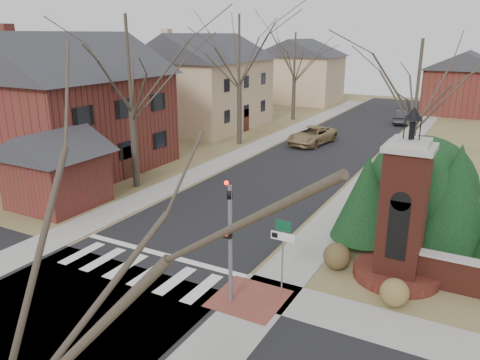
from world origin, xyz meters
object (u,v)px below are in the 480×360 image
Objects in this scene: brick_gate_monument at (401,225)px; distant_car at (403,117)px; sign_post at (283,242)px; traffic_signal_pole at (230,232)px; pickup_truck at (312,136)px.

brick_gate_monument reaches higher than distant_car.
traffic_signal_pole is at bearing -132.43° from sign_post.
pickup_truck reaches higher than distant_car.
brick_gate_monument reaches higher than sign_post.
pickup_truck is at bearing 103.71° from traffic_signal_pole.
pickup_truck is at bearing 67.65° from distant_car.
brick_gate_monument is 33.50m from distant_car.
pickup_truck is 14.15m from distant_car.
pickup_truck is (-7.19, 22.76, -1.22)m from sign_post.
sign_post is at bearing 47.57° from traffic_signal_pole.
pickup_truck is at bearing 118.21° from brick_gate_monument.
brick_gate_monument is 1.56× the size of distant_car.
pickup_truck is (-10.60, 19.76, -1.44)m from brick_gate_monument.
traffic_signal_pole reaches higher than pickup_truck.
brick_gate_monument reaches higher than pickup_truck.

